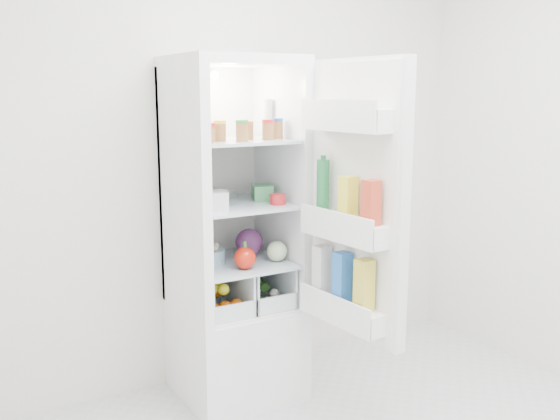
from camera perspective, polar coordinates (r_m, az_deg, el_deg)
room_walls at (r=2.31m, az=13.68°, el=9.66°), size 3.02×3.02×2.61m
refrigerator at (r=3.37m, az=-4.48°, el=-5.78°), size 0.60×0.60×1.80m
shelf_low at (r=3.30m, az=-4.03°, el=-4.81°), size 0.49×0.53×0.01m
shelf_mid at (r=3.23m, az=-4.10°, el=0.50°), size 0.49×0.53×0.02m
shelf_top at (r=3.19m, az=-4.18°, el=6.35°), size 0.49×0.53×0.02m
crisper_left at (r=3.29m, az=-5.93°, el=-7.27°), size 0.23×0.46×0.22m
crisper_right at (r=3.39m, az=-2.13°, el=-6.65°), size 0.23×0.46×0.22m
condiment_jars at (r=3.10m, az=-3.90°, el=7.16°), size 0.46×0.32×0.08m
squeeze_bottle at (r=3.32m, az=-1.21°, el=8.39°), size 0.07×0.07×0.20m
tub_white at (r=3.06m, az=-6.14°, el=0.89°), size 0.18×0.18×0.09m
tin_red at (r=3.18m, az=-0.20°, el=1.00°), size 0.10×0.10×0.05m
foil_tray at (r=3.37m, az=-5.82°, el=1.41°), size 0.18×0.14×0.04m
tub_green at (r=3.31m, az=-1.62°, el=1.63°), size 0.14×0.17×0.08m
red_cabbage at (r=3.38m, az=-2.84°, el=-2.96°), size 0.15×0.15×0.15m
bell_pepper at (r=3.14m, az=-3.23°, el=-4.42°), size 0.11×0.11×0.11m
mushroom_bowl at (r=3.25m, az=-6.50°, el=-4.25°), size 0.21×0.21×0.08m
salad_bag at (r=3.27m, az=-0.30°, el=-3.79°), size 0.11×0.11×0.11m
citrus_pile at (r=3.23m, az=-5.63°, el=-7.92°), size 0.20×0.24×0.16m
veg_pile at (r=3.40m, az=-2.03°, el=-7.40°), size 0.16×0.30×0.10m
fridge_door at (r=2.91m, az=6.74°, el=0.15°), size 0.22×0.60×1.30m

